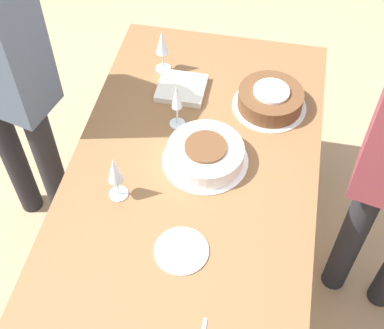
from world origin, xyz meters
TOP-DOWN VIEW (x-y plane):
  - ground_plane at (0.00, 0.00)m, footprint 12.00×12.00m
  - dining_table at (0.00, 0.00)m, footprint 1.67×0.93m
  - cake_center_white at (0.07, -0.04)m, footprint 0.33×0.33m
  - cake_front_chocolate at (0.41, -0.25)m, footprint 0.31×0.31m
  - wine_glass_near at (0.55, 0.24)m, footprint 0.07×0.07m
  - wine_glass_far at (0.23, 0.11)m, footprint 0.06×0.06m
  - wine_glass_extra at (-0.15, 0.24)m, footprint 0.07×0.07m
  - dessert_plate_left at (-0.33, -0.03)m, footprint 0.18×0.18m
  - napkin_stack at (0.43, 0.13)m, footprint 0.18×0.20m

SIDE VIEW (x-z plane):
  - ground_plane at x=0.00m, z-range 0.00..0.00m
  - dining_table at x=0.00m, z-range 0.28..1.06m
  - dessert_plate_left at x=-0.33m, z-range 0.78..0.79m
  - napkin_stack at x=0.43m, z-range 0.78..0.81m
  - cake_center_white at x=0.07m, z-range 0.77..0.86m
  - cake_front_chocolate at x=0.41m, z-range 0.77..0.87m
  - wine_glass_extra at x=-0.15m, z-range 0.81..1.01m
  - wine_glass_near at x=0.55m, z-range 0.81..1.02m
  - wine_glass_far at x=0.23m, z-range 0.81..1.02m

